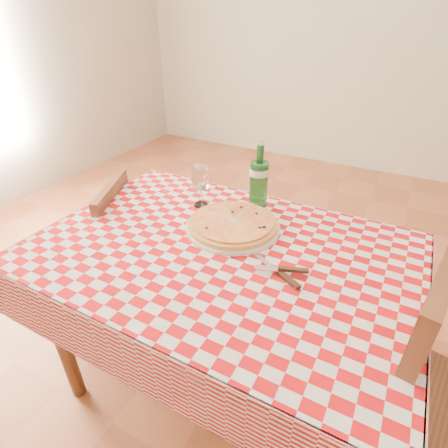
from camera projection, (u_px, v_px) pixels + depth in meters
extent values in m
plane|color=#9B5132|center=(222.00, 383.00, 1.60)|extent=(6.00, 6.00, 0.00)
cube|color=beige|center=(381.00, 20.00, 3.13)|extent=(5.00, 0.02, 2.80)
cube|color=brown|center=(221.00, 255.00, 1.22)|extent=(1.20, 0.80, 0.04)
cylinder|color=brown|center=(61.00, 338.00, 1.38)|extent=(0.06, 0.06, 0.71)
cylinder|color=brown|center=(164.00, 250.00, 1.89)|extent=(0.06, 0.06, 0.71)
cylinder|color=brown|center=(374.00, 321.00, 1.46)|extent=(0.06, 0.06, 0.71)
cube|color=#B30B10|center=(221.00, 249.00, 1.21)|extent=(1.30, 0.90, 0.01)
cylinder|color=brown|center=(397.00, 396.00, 1.32)|extent=(0.04, 0.04, 0.44)
cube|color=brown|center=(421.00, 334.00, 0.94)|extent=(0.11, 0.43, 0.47)
cube|color=brown|center=(91.00, 261.00, 1.75)|extent=(0.49, 0.49, 0.04)
cylinder|color=brown|center=(136.00, 274.00, 1.98)|extent=(0.03, 0.03, 0.38)
cylinder|color=brown|center=(82.00, 271.00, 2.00)|extent=(0.03, 0.03, 0.38)
cylinder|color=brown|center=(118.00, 315.00, 1.71)|extent=(0.03, 0.03, 0.38)
cylinder|color=brown|center=(56.00, 312.00, 1.73)|extent=(0.03, 0.03, 0.38)
cube|color=brown|center=(117.00, 224.00, 1.62)|extent=(0.18, 0.35, 0.40)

